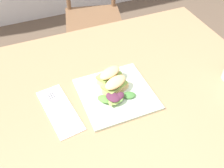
# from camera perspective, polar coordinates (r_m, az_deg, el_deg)

# --- Properties ---
(dining_table) EXTENTS (1.14, 0.88, 0.74)m
(dining_table) POSITION_cam_1_polar(r_m,az_deg,el_deg) (1.12, 1.86, -5.41)
(dining_table) COLOR #997551
(dining_table) RESTS_ON ground
(chair_wooden_far) EXTENTS (0.49, 0.49, 0.87)m
(chair_wooden_far) POSITION_cam_1_polar(r_m,az_deg,el_deg) (2.01, -4.05, 14.20)
(chair_wooden_far) COLOR brown
(chair_wooden_far) RESTS_ON ground
(plate_lunch) EXTENTS (0.26, 0.26, 0.01)m
(plate_lunch) POSITION_cam_1_polar(r_m,az_deg,el_deg) (0.99, 0.88, -2.13)
(plate_lunch) COLOR beige
(plate_lunch) RESTS_ON dining_table
(sandwich_half_front) EXTENTS (0.11, 0.09, 0.06)m
(sandwich_half_front) POSITION_cam_1_polar(r_m,az_deg,el_deg) (0.97, 0.69, -0.27)
(sandwich_half_front) COLOR #DBB270
(sandwich_half_front) RESTS_ON plate_lunch
(sandwich_half_back) EXTENTS (0.11, 0.09, 0.06)m
(sandwich_half_back) POSITION_cam_1_polar(r_m,az_deg,el_deg) (1.01, -0.49, 1.81)
(sandwich_half_back) COLOR #DBB270
(sandwich_half_back) RESTS_ON plate_lunch
(salad_mixed_greens) EXTENTS (0.15, 0.10, 0.03)m
(salad_mixed_greens) POSITION_cam_1_polar(r_m,az_deg,el_deg) (0.95, 0.65, -2.87)
(salad_mixed_greens) COLOR #3D7033
(salad_mixed_greens) RESTS_ON plate_lunch
(napkin_folded) EXTENTS (0.12, 0.25, 0.00)m
(napkin_folded) POSITION_cam_1_polar(r_m,az_deg,el_deg) (0.96, -11.15, -5.54)
(napkin_folded) COLOR white
(napkin_folded) RESTS_ON dining_table
(fork_on_napkin) EXTENTS (0.05, 0.19, 0.00)m
(fork_on_napkin) POSITION_cam_1_polar(r_m,az_deg,el_deg) (0.96, -11.58, -4.72)
(fork_on_napkin) COLOR silver
(fork_on_napkin) RESTS_ON napkin_folded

